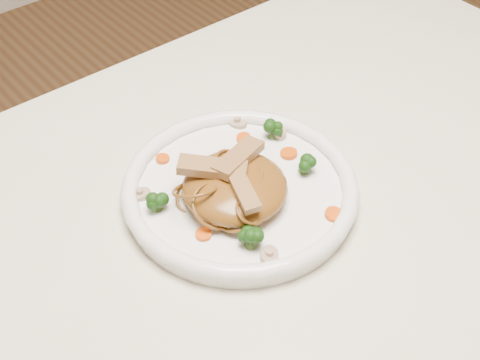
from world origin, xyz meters
TOP-DOWN VIEW (x-y plane):
  - table at (0.00, 0.00)m, footprint 1.20×0.80m
  - plate at (0.01, 0.06)m, footprint 0.35×0.35m
  - noodle_mound at (-0.01, 0.05)m, footprint 0.15×0.15m
  - chicken_a at (0.01, 0.07)m, footprint 0.08×0.05m
  - chicken_b at (-0.03, 0.08)m, footprint 0.07×0.07m
  - chicken_c at (-0.02, 0.03)m, footprint 0.04×0.06m
  - broccoli_0 at (0.10, 0.11)m, footprint 0.03×0.03m
  - broccoli_1 at (-0.09, 0.10)m, footprint 0.03×0.03m
  - broccoli_2 at (-0.04, -0.01)m, footprint 0.03×0.03m
  - broccoli_3 at (0.08, 0.04)m, footprint 0.03×0.03m
  - carrot_0 at (0.06, 0.13)m, footprint 0.02×0.02m
  - carrot_1 at (-0.07, 0.03)m, footprint 0.02×0.02m
  - carrot_2 at (0.09, 0.07)m, footprint 0.02×0.02m
  - carrot_3 at (-0.04, 0.16)m, footprint 0.02×0.02m
  - carrot_4 at (0.06, -0.04)m, footprint 0.03×0.03m
  - mushroom_0 at (-0.04, -0.04)m, footprint 0.04×0.04m
  - mushroom_1 at (0.11, 0.11)m, footprint 0.04×0.04m
  - mushroom_2 at (-0.09, 0.13)m, footprint 0.03×0.03m
  - mushroom_3 at (0.08, 0.16)m, footprint 0.03×0.03m

SIDE VIEW (x-z plane):
  - table at x=0.00m, z-range 0.28..1.03m
  - plate at x=0.01m, z-range 0.75..0.77m
  - carrot_0 at x=0.06m, z-range 0.77..0.77m
  - carrot_1 at x=-0.07m, z-range 0.77..0.77m
  - carrot_2 at x=0.09m, z-range 0.77..0.77m
  - carrot_3 at x=-0.04m, z-range 0.77..0.77m
  - carrot_4 at x=0.06m, z-range 0.77..0.77m
  - mushroom_0 at x=-0.04m, z-range 0.77..0.77m
  - mushroom_1 at x=0.11m, z-range 0.77..0.77m
  - mushroom_2 at x=-0.09m, z-range 0.77..0.77m
  - mushroom_3 at x=0.08m, z-range 0.77..0.77m
  - broccoli_3 at x=0.08m, z-range 0.77..0.79m
  - broccoli_1 at x=-0.09m, z-range 0.77..0.79m
  - broccoli_0 at x=0.10m, z-range 0.77..0.80m
  - broccoli_2 at x=-0.04m, z-range 0.77..0.80m
  - noodle_mound at x=-0.01m, z-range 0.76..0.80m
  - chicken_c at x=-0.02m, z-range 0.80..0.81m
  - chicken_a at x=0.01m, z-range 0.80..0.81m
  - chicken_b at x=-0.03m, z-range 0.80..0.81m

